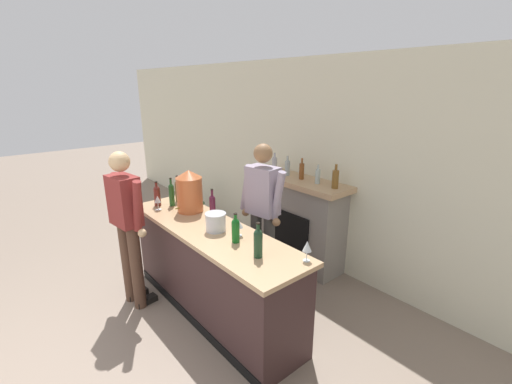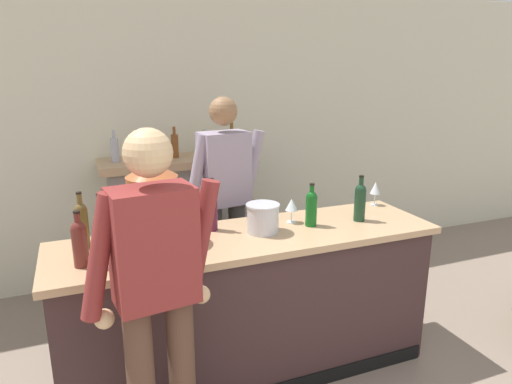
{
  "view_description": "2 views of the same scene",
  "coord_description": "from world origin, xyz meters",
  "px_view_note": "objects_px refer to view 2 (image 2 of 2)",
  "views": [
    {
      "loc": [
        2.68,
        0.5,
        2.4
      ],
      "look_at": [
        -0.0,
        2.77,
        1.3
      ],
      "focal_mm": 24.0,
      "sensor_mm": 36.0,
      "label": 1
    },
    {
      "loc": [
        -1.06,
        -0.27,
        2.0
      ],
      "look_at": [
        0.14,
        2.75,
        1.11
      ],
      "focal_mm": 32.0,
      "sensor_mm": 36.0,
      "label": 2
    }
  ],
  "objects_px": {
    "person_customer": "(157,300)",
    "wine_bottle_riesling_slim": "(360,201)",
    "wine_bottle_merlot_tall": "(80,242)",
    "wine_bottle_cabernet_heavy": "(102,228)",
    "wine_bottle_burgundy_dark": "(311,207)",
    "ice_bucket_steel": "(263,218)",
    "copper_dispenser": "(153,202)",
    "wine_bottle_rose_blush": "(212,208)",
    "wine_bottle_port_short": "(82,223)",
    "wine_glass_front_right": "(110,244)",
    "fireplace_stone": "(179,219)",
    "person_bartender": "(225,203)",
    "wine_glass_front_left": "(375,189)",
    "wine_glass_by_dispenser": "(292,205)"
  },
  "relations": [
    {
      "from": "person_bartender",
      "to": "ice_bucket_steel",
      "type": "height_order",
      "value": "person_bartender"
    },
    {
      "from": "copper_dispenser",
      "to": "wine_glass_front_right",
      "type": "relative_size",
      "value": 2.78
    },
    {
      "from": "person_customer",
      "to": "wine_bottle_merlot_tall",
      "type": "bearing_deg",
      "value": 121.87
    },
    {
      "from": "wine_bottle_riesling_slim",
      "to": "wine_bottle_burgundy_dark",
      "type": "height_order",
      "value": "wine_bottle_riesling_slim"
    },
    {
      "from": "person_bartender",
      "to": "copper_dispenser",
      "type": "bearing_deg",
      "value": -137.59
    },
    {
      "from": "wine_bottle_merlot_tall",
      "to": "wine_bottle_burgundy_dark",
      "type": "bearing_deg",
      "value": 4.71
    },
    {
      "from": "person_bartender",
      "to": "wine_glass_by_dispenser",
      "type": "bearing_deg",
      "value": -62.79
    },
    {
      "from": "fireplace_stone",
      "to": "wine_bottle_cabernet_heavy",
      "type": "xyz_separation_m",
      "value": [
        -0.74,
        -1.51,
        0.52
      ]
    },
    {
      "from": "person_customer",
      "to": "wine_bottle_riesling_slim",
      "type": "xyz_separation_m",
      "value": [
        1.48,
        0.58,
        0.15
      ]
    },
    {
      "from": "wine_glass_front_left",
      "to": "wine_glass_by_dispenser",
      "type": "relative_size",
      "value": 1.1
    },
    {
      "from": "wine_bottle_rose_blush",
      "to": "wine_bottle_port_short",
      "type": "bearing_deg",
      "value": -179.56
    },
    {
      "from": "copper_dispenser",
      "to": "wine_bottle_rose_blush",
      "type": "distance_m",
      "value": 0.39
    },
    {
      "from": "wine_bottle_riesling_slim",
      "to": "wine_bottle_port_short",
      "type": "bearing_deg",
      "value": 174.14
    },
    {
      "from": "ice_bucket_steel",
      "to": "wine_glass_front_left",
      "type": "distance_m",
      "value": 1.04
    },
    {
      "from": "copper_dispenser",
      "to": "wine_bottle_cabernet_heavy",
      "type": "relative_size",
      "value": 1.4
    },
    {
      "from": "wine_bottle_burgundy_dark",
      "to": "person_customer",
      "type": "bearing_deg",
      "value": -151.44
    },
    {
      "from": "wine_glass_by_dispenser",
      "to": "wine_bottle_riesling_slim",
      "type": "bearing_deg",
      "value": -16.74
    },
    {
      "from": "wine_bottle_merlot_tall",
      "to": "wine_bottle_cabernet_heavy",
      "type": "xyz_separation_m",
      "value": [
        0.12,
        0.13,
        0.01
      ]
    },
    {
      "from": "fireplace_stone",
      "to": "wine_glass_by_dispenser",
      "type": "distance_m",
      "value": 1.58
    },
    {
      "from": "wine_glass_by_dispenser",
      "to": "wine_bottle_port_short",
      "type": "bearing_deg",
      "value": 177.98
    },
    {
      "from": "fireplace_stone",
      "to": "wine_bottle_riesling_slim",
      "type": "relative_size",
      "value": 4.76
    },
    {
      "from": "wine_bottle_riesling_slim",
      "to": "wine_bottle_rose_blush",
      "type": "xyz_separation_m",
      "value": [
        -0.98,
        0.19,
        0.01
      ]
    },
    {
      "from": "wine_bottle_riesling_slim",
      "to": "wine_bottle_cabernet_heavy",
      "type": "distance_m",
      "value": 1.66
    },
    {
      "from": "ice_bucket_steel",
      "to": "wine_glass_front_right",
      "type": "xyz_separation_m",
      "value": [
        -0.94,
        -0.19,
        0.03
      ]
    },
    {
      "from": "wine_bottle_rose_blush",
      "to": "wine_glass_front_left",
      "type": "bearing_deg",
      "value": 3.41
    },
    {
      "from": "fireplace_stone",
      "to": "ice_bucket_steel",
      "type": "distance_m",
      "value": 1.61
    },
    {
      "from": "person_customer",
      "to": "wine_bottle_port_short",
      "type": "relative_size",
      "value": 5.25
    },
    {
      "from": "wine_bottle_riesling_slim",
      "to": "wine_bottle_merlot_tall",
      "type": "relative_size",
      "value": 1.04
    },
    {
      "from": "wine_bottle_burgundy_dark",
      "to": "wine_glass_front_left",
      "type": "relative_size",
      "value": 1.58
    },
    {
      "from": "fireplace_stone",
      "to": "wine_glass_by_dispenser",
      "type": "relative_size",
      "value": 9.07
    },
    {
      "from": "fireplace_stone",
      "to": "wine_bottle_riesling_slim",
      "type": "distance_m",
      "value": 1.88
    },
    {
      "from": "person_customer",
      "to": "wine_bottle_merlot_tall",
      "type": "relative_size",
      "value": 5.77
    },
    {
      "from": "wine_bottle_burgundy_dark",
      "to": "wine_bottle_cabernet_heavy",
      "type": "bearing_deg",
      "value": 179.35
    },
    {
      "from": "wine_bottle_cabernet_heavy",
      "to": "wine_bottle_merlot_tall",
      "type": "bearing_deg",
      "value": -131.96
    },
    {
      "from": "wine_bottle_cabernet_heavy",
      "to": "wine_glass_by_dispenser",
      "type": "bearing_deg",
      "value": 4.27
    },
    {
      "from": "wine_bottle_port_short",
      "to": "wine_bottle_cabernet_heavy",
      "type": "bearing_deg",
      "value": -53.76
    },
    {
      "from": "fireplace_stone",
      "to": "person_customer",
      "type": "distance_m",
      "value": 2.24
    },
    {
      "from": "person_bartender",
      "to": "copper_dispenser",
      "type": "relative_size",
      "value": 3.66
    },
    {
      "from": "ice_bucket_steel",
      "to": "wine_bottle_rose_blush",
      "type": "height_order",
      "value": "wine_bottle_rose_blush"
    },
    {
      "from": "wine_bottle_port_short",
      "to": "fireplace_stone",
      "type": "bearing_deg",
      "value": 58.45
    },
    {
      "from": "wine_bottle_riesling_slim",
      "to": "wine_bottle_merlot_tall",
      "type": "distance_m",
      "value": 1.78
    },
    {
      "from": "fireplace_stone",
      "to": "ice_bucket_steel",
      "type": "relative_size",
      "value": 7.05
    },
    {
      "from": "ice_bucket_steel",
      "to": "wine_bottle_merlot_tall",
      "type": "relative_size",
      "value": 0.7
    },
    {
      "from": "wine_glass_front_right",
      "to": "person_customer",
      "type": "bearing_deg",
      "value": -69.55
    },
    {
      "from": "wine_bottle_burgundy_dark",
      "to": "wine_bottle_port_short",
      "type": "relative_size",
      "value": 0.86
    },
    {
      "from": "copper_dispenser",
      "to": "wine_bottle_burgundy_dark",
      "type": "bearing_deg",
      "value": -5.36
    },
    {
      "from": "person_bartender",
      "to": "ice_bucket_steel",
      "type": "relative_size",
      "value": 8.42
    },
    {
      "from": "ice_bucket_steel",
      "to": "wine_glass_front_right",
      "type": "distance_m",
      "value": 0.96
    },
    {
      "from": "wine_bottle_burgundy_dark",
      "to": "wine_bottle_merlot_tall",
      "type": "bearing_deg",
      "value": -175.29
    },
    {
      "from": "wine_bottle_merlot_tall",
      "to": "wine_bottle_burgundy_dark",
      "type": "height_order",
      "value": "wine_bottle_merlot_tall"
    }
  ]
}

